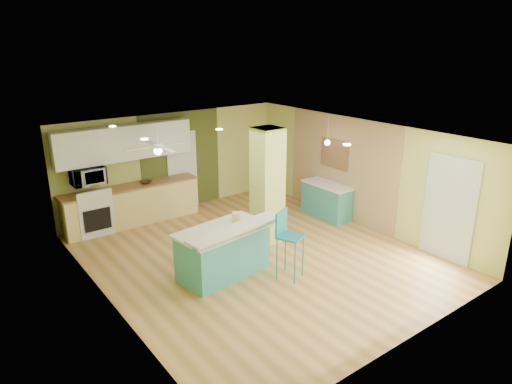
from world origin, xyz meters
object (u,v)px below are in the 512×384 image
bar_stool (286,234)px  canister (236,217)px  peninsula (224,250)px  fruit_bowl (146,182)px  side_counter (326,200)px

bar_stool → canister: bearing=95.1°
peninsula → fruit_bowl: (-0.00, 3.38, 0.48)m
fruit_bowl → canister: 3.27m
bar_stool → side_counter: (2.77, 1.71, -0.44)m
side_counter → fruit_bowl: size_ratio=5.04×
side_counter → peninsula: bearing=-165.4°
side_counter → canister: (-3.26, -0.82, 0.59)m
peninsula → side_counter: size_ratio=1.53×
bar_stool → side_counter: bearing=7.5°
bar_stool → canister: 1.03m
fruit_bowl → peninsula: bearing=-89.9°
side_counter → canister: bearing=-165.9°
bar_stool → side_counter: bar_stool is taller
bar_stool → fruit_bowl: 4.22m
bar_stool → fruit_bowl: bearing=77.9°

